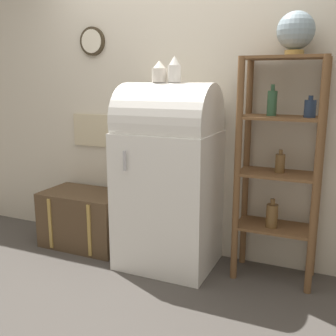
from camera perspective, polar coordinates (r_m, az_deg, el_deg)
The scene contains 8 objects.
ground_plane at distance 3.21m, azimuth -1.78°, elevation -15.27°, with size 12.00×12.00×0.00m, color #4C4742.
wall_back at distance 3.37m, azimuth 2.27°, elevation 10.01°, with size 7.00×0.09×2.70m.
refrigerator at distance 3.15m, azimuth 0.03°, elevation -0.93°, with size 0.75×0.65×1.49m.
suitcase_trunk at distance 3.74m, azimuth -11.90°, elevation -7.19°, with size 0.76×0.48×0.51m.
shelf_unit at distance 3.00m, azimuth 15.88°, elevation 1.10°, with size 0.60×0.34×1.67m.
globe at distance 2.98m, azimuth 18.05°, elevation 18.33°, with size 0.26×0.26×0.30m.
vase_left at distance 3.08m, azimuth -1.27°, elevation 13.71°, with size 0.11×0.11×0.16m.
vase_center at distance 3.03m, azimuth 0.94°, elevation 14.02°, with size 0.10×0.10×0.20m.
Camera 1 is at (1.24, -2.56, 1.50)m, focal length 42.00 mm.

